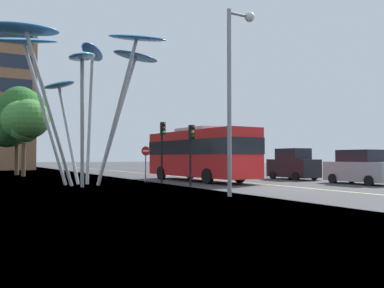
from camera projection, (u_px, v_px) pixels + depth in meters
The scene contains 13 objects.
ground at pixel (266, 190), 20.85m from camera, with size 120.00×240.00×0.10m.
red_bus at pixel (199, 152), 28.14m from camera, with size 3.16×10.52×3.67m.
leaf_sculpture at pixel (75, 62), 24.00m from camera, with size 10.25×9.75×8.99m.
traffic_light_kerb_near at pixel (191, 142), 23.04m from camera, with size 0.28×0.42×3.45m.
traffic_light_kerb_far at pixel (162, 139), 26.14m from camera, with size 0.28×0.42×3.89m.
car_parked_near at pixel (360, 168), 25.00m from camera, with size 1.96×4.25×2.10m.
car_parked_mid at pixel (293, 165), 30.21m from camera, with size 1.96×3.95×2.29m.
car_parked_far at pixel (236, 164), 36.59m from camera, with size 2.02×4.22×2.25m.
car_side_street at pixel (195, 163), 42.58m from camera, with size 1.95×4.15×2.24m.
street_lamp at pixel (235, 77), 17.36m from camera, with size 1.40×0.44×7.99m.
tree_pavement_near at pixel (27, 121), 35.05m from camera, with size 3.87×4.55×6.57m.
tree_pavement_far at pixel (18, 117), 37.67m from camera, with size 5.49×4.52×8.12m.
no_entry_sign at pixel (146, 158), 26.47m from camera, with size 0.60×0.12×2.35m.
Camera 1 is at (-14.20, -16.40, 1.65)m, focal length 38.28 mm.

